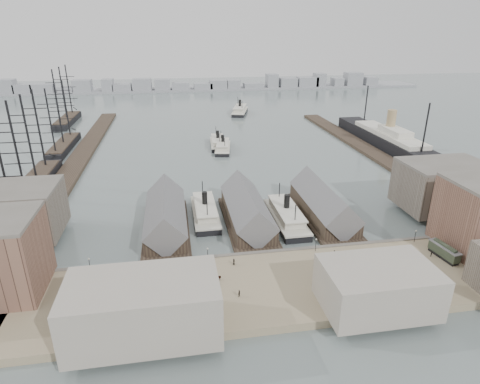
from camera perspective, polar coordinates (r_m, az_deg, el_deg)
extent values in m
plane|color=#556362|center=(117.69, 2.48, -8.15)|extent=(900.00, 900.00, 0.00)
cube|color=#857659|center=(100.81, 4.91, -13.29)|extent=(180.00, 30.00, 2.00)
cube|color=#59544C|center=(112.74, 3.05, -8.95)|extent=(180.00, 1.20, 2.30)
cube|color=#2D231C|center=(212.70, -21.82, 4.54)|extent=(10.00, 220.00, 1.60)
cube|color=#2D231C|center=(221.93, 17.61, 5.78)|extent=(10.00, 180.00, 1.60)
cube|color=#2D231C|center=(129.40, -10.41, -5.25)|extent=(14.00, 42.00, 1.20)
cube|color=#2D231C|center=(128.92, -10.50, -3.82)|extent=(12.00, 36.00, 5.00)
cube|color=#59595B|center=(127.82, -10.58, -2.77)|extent=(12.60, 37.00, 12.60)
cube|color=#2D231C|center=(131.20, 1.03, -4.46)|extent=(14.00, 42.00, 1.20)
cube|color=#2D231C|center=(130.73, 0.96, -3.05)|extent=(12.00, 36.00, 5.00)
cube|color=#59595B|center=(129.65, 0.97, -2.01)|extent=(12.60, 37.00, 12.60)
cube|color=#2D231C|center=(137.97, 11.72, -3.55)|extent=(14.00, 42.00, 1.20)
cube|color=#2D231C|center=(137.53, 11.68, -2.21)|extent=(12.00, 36.00, 5.00)
cube|color=#59595B|center=(136.50, 11.76, -1.22)|extent=(12.60, 37.00, 12.60)
cube|color=#60564C|center=(136.30, -29.47, -2.56)|extent=(26.00, 20.00, 14.00)
cube|color=#60564C|center=(153.76, 26.90, 0.74)|extent=(28.00, 20.00, 15.00)
cube|color=gray|center=(94.99, 18.98, -12.65)|extent=(24.00, 16.00, 10.00)
cube|color=gray|center=(84.94, -13.55, -15.73)|extent=(30.00, 16.00, 12.00)
cylinder|color=black|center=(110.07, -20.58, -9.73)|extent=(0.16, 0.16, 3.60)
sphere|color=beige|center=(109.13, -20.72, -8.88)|extent=(0.44, 0.44, 0.44)
cylinder|color=black|center=(107.88, -4.61, -8.91)|extent=(0.16, 0.16, 3.60)
sphere|color=beige|center=(106.92, -4.64, -8.03)|extent=(0.44, 0.44, 0.44)
cylinder|color=black|center=(113.85, 10.72, -7.47)|extent=(0.16, 0.16, 3.60)
sphere|color=beige|center=(112.93, 10.79, -6.63)|extent=(0.44, 0.44, 0.44)
cylinder|color=black|center=(126.82, 23.63, -5.84)|extent=(0.16, 0.16, 3.60)
sphere|color=beige|center=(126.00, 23.77, -5.08)|extent=(0.44, 0.44, 0.44)
cube|color=gray|center=(443.67, -6.96, 14.39)|extent=(500.00, 40.00, 2.00)
cube|color=gray|center=(460.13, -30.42, 12.72)|extent=(18.77, 14.00, 15.03)
cube|color=gray|center=(454.93, -28.35, 12.71)|extent=(17.36, 14.00, 10.23)
cube|color=gray|center=(449.85, -26.20, 13.01)|extent=(20.65, 14.00, 10.28)
cube|color=gray|center=(444.62, -23.44, 13.16)|extent=(14.71, 14.00, 7.23)
cube|color=gray|center=(440.95, -21.49, 13.77)|extent=(17.63, 14.00, 13.23)
cube|color=gray|center=(436.82, -18.26, 14.14)|extent=(10.74, 14.00, 13.58)
cube|color=gray|center=(435.41, -16.40, 13.99)|extent=(18.06, 14.00, 8.64)
cube|color=gray|center=(433.39, -13.74, 14.52)|extent=(18.55, 14.00, 13.29)
cube|color=gray|center=(432.61, -10.98, 14.67)|extent=(15.33, 14.00, 12.47)
cube|color=gray|center=(432.91, -8.45, 14.58)|extent=(17.56, 14.00, 8.72)
cube|color=gray|center=(434.18, -5.28, 14.67)|extent=(18.76, 14.00, 7.63)
cube|color=gray|center=(435.54, -3.13, 14.93)|extent=(17.61, 14.00, 10.35)
cube|color=gray|center=(437.69, -0.95, 14.99)|extent=(13.38, 14.00, 10.30)
cube|color=gray|center=(441.69, 1.91, 14.81)|extent=(20.73, 14.00, 6.75)
cube|color=gray|center=(445.58, 4.55, 15.40)|extent=(11.51, 14.00, 15.57)
cube|color=gray|center=(450.46, 6.81, 15.11)|extent=(18.17, 14.00, 11.26)
cube|color=gray|center=(456.96, 9.52, 15.10)|extent=(21.81, 14.00, 11.83)
cube|color=gray|center=(461.39, 11.23, 15.28)|extent=(11.12, 14.00, 15.50)
cube|color=gray|center=(469.29, 13.64, 14.88)|extent=(10.90, 14.00, 10.29)
cube|color=gray|center=(476.34, 15.76, 15.11)|extent=(17.95, 14.00, 15.72)
cube|color=gray|center=(485.37, 17.95, 14.69)|extent=(14.21, 14.00, 10.51)
cube|color=black|center=(136.66, -4.96, -3.27)|extent=(7.87, 27.55, 1.77)
cube|color=beige|center=(136.12, -4.98, -2.78)|extent=(8.26, 27.55, 0.49)
cube|color=beige|center=(135.55, -5.00, -2.26)|extent=(6.40, 19.68, 2.16)
cube|color=beige|center=(134.99, -5.02, -1.72)|extent=(6.89, 21.65, 0.39)
cylinder|color=black|center=(134.13, -5.05, -0.88)|extent=(1.77, 1.77, 4.43)
cylinder|color=black|center=(142.39, -5.36, 0.42)|extent=(0.30, 0.30, 5.90)
cylinder|color=black|center=(126.13, -4.69, -2.51)|extent=(0.30, 0.30, 5.90)
cube|color=black|center=(133.61, 6.55, -3.93)|extent=(8.32, 29.11, 1.87)
cube|color=beige|center=(133.03, 6.58, -3.41)|extent=(8.73, 29.11, 0.52)
cube|color=beige|center=(132.41, 6.61, -2.84)|extent=(6.76, 20.80, 2.29)
cube|color=beige|center=(131.81, 6.63, -2.27)|extent=(7.28, 22.88, 0.42)
cylinder|color=black|center=(130.88, 6.68, -1.36)|extent=(1.87, 1.87, 4.68)
cylinder|color=black|center=(139.26, 5.62, 0.07)|extent=(0.31, 0.31, 6.24)
cylinder|color=black|center=(122.83, 7.87, -3.15)|extent=(0.31, 0.31, 6.24)
cube|color=black|center=(212.84, -2.45, 6.13)|extent=(10.92, 25.42, 1.58)
cube|color=beige|center=(212.53, -2.45, 6.43)|extent=(11.27, 25.48, 0.44)
cube|color=beige|center=(212.20, -2.46, 6.75)|extent=(8.48, 18.27, 1.93)
cube|color=beige|center=(211.88, -2.46, 7.07)|extent=(9.20, 20.08, 0.35)
cylinder|color=black|center=(211.39, -2.47, 7.58)|extent=(1.58, 1.58, 3.95)
cylinder|color=black|center=(219.04, -2.74, 8.04)|extent=(0.26, 0.26, 5.27)
cylinder|color=black|center=(203.85, -2.18, 6.98)|extent=(0.26, 0.26, 5.27)
cube|color=black|center=(220.74, -3.17, 6.71)|extent=(9.07, 26.10, 1.65)
cube|color=beige|center=(220.43, -3.18, 7.01)|extent=(9.44, 26.13, 0.46)
cube|color=beige|center=(220.10, -3.19, 7.34)|extent=(7.20, 18.69, 2.02)
cube|color=beige|center=(219.78, -3.20, 7.66)|extent=(7.78, 20.55, 0.37)
cylinder|color=black|center=(219.29, -3.21, 8.17)|extent=(1.65, 1.65, 4.12)
cylinder|color=black|center=(227.30, -3.45, 8.62)|extent=(0.27, 0.27, 5.50)
cylinder|color=black|center=(211.39, -2.94, 7.59)|extent=(0.27, 0.27, 5.50)
cube|color=black|center=(309.45, -0.02, 11.25)|extent=(17.19, 32.46, 2.01)
cube|color=beige|center=(309.18, -0.02, 11.51)|extent=(17.62, 32.59, 0.56)
cube|color=beige|center=(308.90, -0.02, 11.79)|extent=(13.12, 23.43, 2.45)
cube|color=beige|center=(308.63, -0.02, 12.08)|extent=(14.27, 25.73, 0.45)
cylinder|color=black|center=(308.21, -0.02, 12.53)|extent=(2.01, 2.01, 5.02)
cylinder|color=black|center=(318.01, -0.33, 12.78)|extent=(0.33, 0.33, 6.69)
cylinder|color=black|center=(298.50, 0.31, 12.17)|extent=(0.33, 0.33, 6.69)
cube|color=black|center=(177.32, -27.51, 0.59)|extent=(8.94, 61.55, 3.57)
cube|color=#2D231C|center=(176.66, -27.63, 1.22)|extent=(8.44, 55.40, 0.60)
cylinder|color=black|center=(152.79, -30.90, 3.97)|extent=(0.79, 0.79, 33.75)
cylinder|color=black|center=(165.76, -29.28, 5.51)|extent=(0.79, 0.79, 33.75)
cylinder|color=black|center=(178.93, -27.89, 6.82)|extent=(0.79, 0.79, 33.75)
cylinder|color=black|center=(192.27, -26.69, 7.94)|extent=(0.79, 0.79, 33.75)
cube|color=black|center=(234.82, -23.74, 6.02)|extent=(8.25, 47.67, 3.30)
cube|color=#2D231C|center=(234.36, -23.81, 6.47)|extent=(7.79, 42.90, 0.55)
cylinder|color=black|center=(215.48, -25.38, 9.05)|extent=(0.73, 0.73, 31.17)
cylinder|color=black|center=(231.30, -24.37, 9.98)|extent=(0.73, 0.73, 31.17)
cylinder|color=black|center=(247.23, -23.49, 10.79)|extent=(0.73, 0.73, 31.17)
cube|color=black|center=(300.51, -23.35, 9.29)|extent=(9.00, 49.97, 3.60)
cube|color=#2D231C|center=(300.12, -23.41, 9.68)|extent=(8.50, 44.98, 0.60)
cylinder|color=black|center=(280.77, -24.67, 12.11)|extent=(0.80, 0.80, 33.98)
cylinder|color=black|center=(297.57, -23.88, 12.69)|extent=(0.80, 0.80, 33.98)
cylinder|color=black|center=(314.44, -23.17, 13.21)|extent=(0.80, 0.80, 33.98)
cube|color=black|center=(231.64, 20.31, 6.72)|extent=(13.93, 101.79, 6.43)
cube|color=beige|center=(230.64, 20.45, 7.75)|extent=(11.79, 58.93, 2.14)
cube|color=beige|center=(225.56, 21.20, 8.05)|extent=(8.57, 21.43, 3.21)
cylinder|color=tan|center=(229.08, 20.70, 9.56)|extent=(4.71, 4.71, 10.72)
cube|color=black|center=(122.73, 26.91, -8.15)|extent=(3.41, 9.06, 0.74)
cube|color=#2A3325|center=(122.01, 27.04, -7.50)|extent=(3.56, 9.54, 2.42)
cube|color=#59595B|center=(121.40, 27.15, -6.94)|extent=(3.79, 9.93, 0.28)
imported|color=black|center=(100.58, -19.49, -13.55)|extent=(1.73, 1.68, 1.45)
cube|color=#3F2D21|center=(99.90, -20.92, -13.92)|extent=(3.00, 2.60, 0.25)
cylinder|color=black|center=(99.54, -20.74, -14.28)|extent=(0.99, 0.62, 1.10)
cylinder|color=black|center=(100.65, -21.03, -13.88)|extent=(0.99, 0.62, 1.10)
imported|color=black|center=(100.79, -3.13, -12.04)|extent=(1.88, 1.59, 1.46)
cube|color=#3F2D21|center=(99.38, -4.32, -12.51)|extent=(3.00, 2.66, 0.25)
cylinder|color=black|center=(99.12, -4.06, -12.85)|extent=(0.97, 0.66, 1.10)
cylinder|color=black|center=(100.04, -4.57, -12.50)|extent=(0.97, 0.66, 1.10)
imported|color=black|center=(104.37, 15.89, -11.64)|extent=(1.53, 1.70, 1.48)
cube|color=#3F2D21|center=(102.91, 14.71, -11.93)|extent=(2.85, 1.99, 0.25)
cylinder|color=black|center=(102.65, 14.92, -12.28)|extent=(1.09, 0.30, 1.10)
cylinder|color=black|center=(103.56, 14.46, -11.89)|extent=(1.09, 0.30, 1.10)
imported|color=black|center=(108.98, -20.78, -10.67)|extent=(0.78, 0.70, 1.77)
imported|color=black|center=(95.74, -16.19, -15.05)|extent=(0.76, 0.89, 1.61)
imported|color=black|center=(107.38, -10.25, -10.02)|extent=(1.17, 0.98, 1.57)
imported|color=black|center=(95.25, -0.11, -14.20)|extent=(0.89, 1.06, 1.70)
imported|color=black|center=(106.39, -0.88, -9.90)|extent=(0.60, 0.88, 1.75)
imported|color=black|center=(104.98, 10.91, -10.85)|extent=(0.70, 0.58, 1.68)
imported|color=black|center=(113.26, 13.27, -8.44)|extent=(1.01, 0.98, 1.65)
imported|color=black|center=(104.22, 20.03, -12.19)|extent=(0.90, 1.22, 1.68)
imported|color=black|center=(121.72, 25.55, -7.91)|extent=(0.89, 1.00, 1.62)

